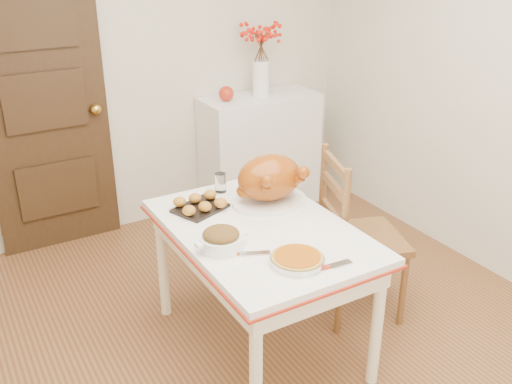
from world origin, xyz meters
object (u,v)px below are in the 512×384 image
sideboard (260,152)px  kitchen_table (261,288)px  chair_oak (363,236)px  turkey_platter (269,180)px  pumpkin_pie (297,258)px

sideboard → kitchen_table: sideboard is taller
chair_oak → turkey_platter: size_ratio=2.36×
sideboard → chair_oak: bearing=-98.9°
chair_oak → pumpkin_pie: 0.87m
sideboard → chair_oak: chair_oak is taller
kitchen_table → chair_oak: size_ratio=1.22×
sideboard → turkey_platter: 1.62m
kitchen_table → pumpkin_pie: pumpkin_pie is taller
sideboard → turkey_platter: size_ratio=2.19×
chair_oak → pumpkin_pie: (-0.73, -0.38, 0.26)m
pumpkin_pie → chair_oak: bearing=27.4°
kitchen_table → pumpkin_pie: size_ratio=4.95×
chair_oak → sideboard: bearing=9.9°
chair_oak → turkey_platter: bearing=82.9°
chair_oak → turkey_platter: chair_oak is taller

